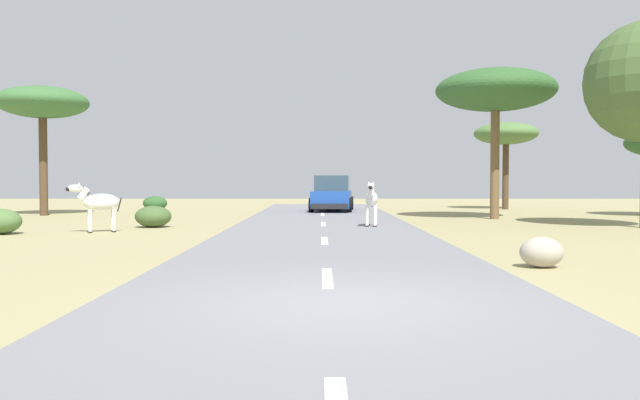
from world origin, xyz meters
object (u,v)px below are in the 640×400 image
Objects in this scene: tree_0 at (44,104)px; zebra_2 at (100,203)px; zebra_0 at (373,199)px; car_0 at (334,195)px; tree_1 at (508,135)px; tree_4 at (497,91)px; rock_0 at (543,252)px; bush_1 at (155,217)px; bush_2 at (157,203)px; bush_0 at (1,221)px.

zebra_2 is at bearing -58.30° from tree_0.
car_0 reaches higher than zebra_0.
tree_1 is 8.92m from tree_4.
tree_0 is at bearing -20.89° from zebra_0.
zebra_0 is 2.03× the size of rock_0.
bush_1 is 1.54× the size of rock_0.
car_0 is 10.16m from tree_1.
zebra_0 is 15.74m from tree_1.
zebra_0 is 16.14m from tree_0.
bush_2 is at bearing 52.43° from tree_0.
zebra_0 is 0.26× the size of tree_4.
bush_2 is 24.77m from rock_0.
bush_1 is 0.97× the size of bush_2.
tree_1 is at bearing 14.88° from tree_0.
zebra_0 is 1.32× the size of bush_1.
bush_2 is at bearing -4.89° from car_0.
tree_1 reaches higher than car_0.
zebra_2 is 1.26× the size of bush_1.
tree_0 is 4.56× the size of bush_0.
bush_0 reaches higher than bush_1.
zebra_2 is at bearing -118.08° from bush_1.
tree_4 is (5.34, 4.71, 4.19)m from zebra_0.
tree_1 is 0.77× the size of tree_4.
tree_0 is at bearing 6.07° from zebra_2.
tree_4 is 4.87× the size of bush_2.
tree_0 is 22.90m from tree_1.
bush_0 is (2.91, -9.65, -4.54)m from tree_0.
zebra_2 is 2.78m from bush_0.
tree_0 is (-13.89, 7.20, 3.98)m from zebra_0.
bush_2 is at bearing 154.99° from tree_4.
rock_0 is at bearing 104.07° from car_0.
tree_1 is at bearing -115.64° from zebra_0.
car_0 is 0.79× the size of tree_0.
tree_1 reaches higher than zebra_0.
tree_0 reaches higher than bush_0.
zebra_2 is (-8.32, -1.80, -0.04)m from zebra_0.
zebra_2 is at bearing 144.40° from rock_0.
rock_0 is at bearing -151.23° from zebra_2.
bush_2 is (3.67, 4.77, -4.54)m from tree_0.
bush_2 reaches higher than rock_0.
car_0 is 3.59× the size of bush_0.
car_0 is 13.82m from tree_0.
tree_4 is at bearing 19.54° from bush_1.
car_0 is at bearing 99.66° from rock_0.
bush_0 is 1.61× the size of rock_0.
tree_4 is (6.43, -5.76, 4.27)m from car_0.
car_0 is at bearing -56.15° from zebra_2.
tree_4 is 14.16m from bush_1.
car_0 is at bearing -164.39° from tree_1.
zebra_2 reaches higher than bush_1.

